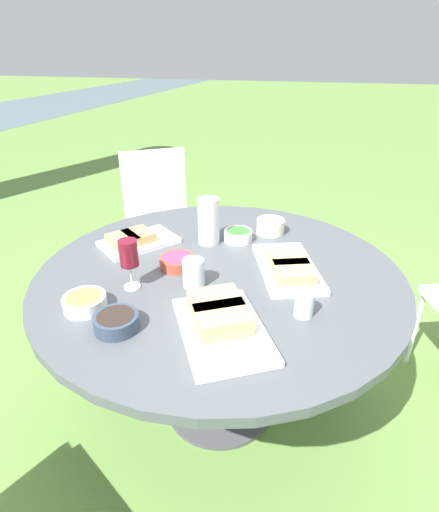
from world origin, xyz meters
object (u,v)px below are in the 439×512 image
at_px(water_pitcher, 209,221).
at_px(wine_glass, 129,255).
at_px(dining_table, 220,290).
at_px(chair_near_right, 159,207).

xyz_separation_m(water_pitcher, wine_glass, (-0.43, 0.16, 0.03)).
bearing_deg(water_pitcher, wine_glass, 160.00).
distance_m(water_pitcher, wine_glass, 0.46).
distance_m(dining_table, water_pitcher, 0.32).
relative_size(dining_table, water_pitcher, 6.97).
height_order(dining_table, water_pitcher, water_pitcher).
relative_size(chair_near_right, wine_glass, 4.79).
bearing_deg(chair_near_right, water_pitcher, -143.90).
height_order(dining_table, wine_glass, wine_glass).
bearing_deg(water_pitcher, chair_near_right, 36.10).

